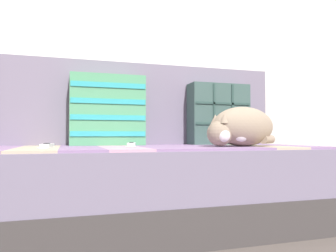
{
  "coord_description": "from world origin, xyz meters",
  "views": [
    {
      "loc": [
        -0.42,
        -1.48,
        0.45
      ],
      "look_at": [
        0.05,
        0.05,
        0.5
      ],
      "focal_mm": 35.0,
      "sensor_mm": 36.0,
      "label": 1
    }
  ],
  "objects_px": {
    "throw_pillow_striped": "(107,110)",
    "game_remote_near": "(47,146)",
    "sleeping_cat": "(241,128)",
    "throw_pillow_quilted": "(218,114)",
    "game_remote_far": "(131,145)",
    "couch": "(154,186)"
  },
  "relations": [
    {
      "from": "throw_pillow_striped",
      "to": "game_remote_near",
      "type": "xyz_separation_m",
      "value": [
        -0.29,
        -0.32,
        -0.18
      ]
    },
    {
      "from": "sleeping_cat",
      "to": "game_remote_near",
      "type": "bearing_deg",
      "value": 176.0
    },
    {
      "from": "throw_pillow_quilted",
      "to": "throw_pillow_striped",
      "type": "relative_size",
      "value": 0.91
    },
    {
      "from": "game_remote_near",
      "to": "throw_pillow_quilted",
      "type": "bearing_deg",
      "value": 18.48
    },
    {
      "from": "sleeping_cat",
      "to": "game_remote_far",
      "type": "relative_size",
      "value": 2.1
    },
    {
      "from": "throw_pillow_striped",
      "to": "couch",
      "type": "bearing_deg",
      "value": -44.94
    },
    {
      "from": "couch",
      "to": "throw_pillow_striped",
      "type": "bearing_deg",
      "value": 135.06
    },
    {
      "from": "game_remote_far",
      "to": "sleeping_cat",
      "type": "bearing_deg",
      "value": -15.73
    },
    {
      "from": "couch",
      "to": "game_remote_far",
      "type": "height_order",
      "value": "game_remote_far"
    },
    {
      "from": "couch",
      "to": "sleeping_cat",
      "type": "bearing_deg",
      "value": -24.19
    },
    {
      "from": "couch",
      "to": "game_remote_near",
      "type": "distance_m",
      "value": 0.56
    },
    {
      "from": "sleeping_cat",
      "to": "couch",
      "type": "bearing_deg",
      "value": 155.81
    },
    {
      "from": "throw_pillow_striped",
      "to": "game_remote_far",
      "type": "bearing_deg",
      "value": -69.84
    },
    {
      "from": "throw_pillow_quilted",
      "to": "game_remote_near",
      "type": "distance_m",
      "value": 1.03
    },
    {
      "from": "throw_pillow_quilted",
      "to": "game_remote_near",
      "type": "bearing_deg",
      "value": -161.52
    },
    {
      "from": "throw_pillow_striped",
      "to": "game_remote_near",
      "type": "distance_m",
      "value": 0.47
    },
    {
      "from": "couch",
      "to": "sleeping_cat",
      "type": "xyz_separation_m",
      "value": [
        0.4,
        -0.18,
        0.29
      ]
    },
    {
      "from": "throw_pillow_striped",
      "to": "game_remote_near",
      "type": "height_order",
      "value": "throw_pillow_striped"
    },
    {
      "from": "game_remote_near",
      "to": "game_remote_far",
      "type": "distance_m",
      "value": 0.39
    },
    {
      "from": "throw_pillow_quilted",
      "to": "sleeping_cat",
      "type": "bearing_deg",
      "value": -100.1
    },
    {
      "from": "couch",
      "to": "game_remote_near",
      "type": "height_order",
      "value": "game_remote_near"
    },
    {
      "from": "sleeping_cat",
      "to": "game_remote_far",
      "type": "distance_m",
      "value": 0.54
    }
  ]
}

